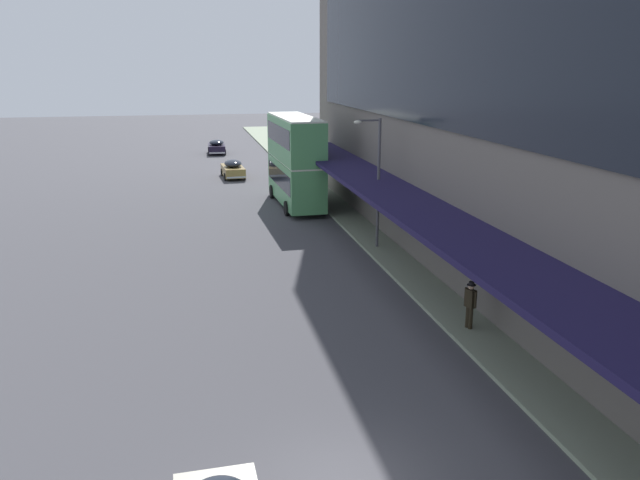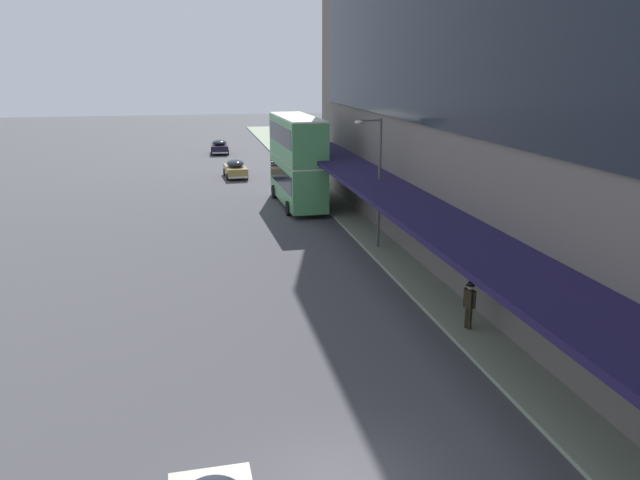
% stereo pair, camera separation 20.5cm
% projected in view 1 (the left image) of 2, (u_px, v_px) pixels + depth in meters
% --- Properties ---
extents(transit_bus_kerbside_front, '(2.87, 9.26, 6.36)m').
position_uv_depth(transit_bus_kerbside_front, '(295.00, 158.00, 44.07)').
color(transit_bus_kerbside_front, '#4F985B').
rests_on(transit_bus_kerbside_front, ground).
extents(sedan_trailing_near, '(2.09, 4.28, 1.61)m').
position_uv_depth(sedan_trailing_near, '(217.00, 147.00, 71.15)').
color(sedan_trailing_near, black).
rests_on(sedan_trailing_near, ground).
extents(sedan_far_back, '(2.05, 4.40, 1.63)m').
position_uv_depth(sedan_far_back, '(233.00, 169.00, 56.05)').
color(sedan_far_back, olive).
rests_on(sedan_far_back, ground).
extents(pedestrian_at_kerb, '(0.36, 0.59, 1.86)m').
position_uv_depth(pedestrian_at_kerb, '(470.00, 303.00, 23.44)').
color(pedestrian_at_kerb, black).
rests_on(pedestrian_at_kerb, sidewalk_kerb).
extents(street_lamp, '(1.50, 0.28, 6.97)m').
position_uv_depth(street_lamp, '(376.00, 174.00, 33.26)').
color(street_lamp, '#4C4C51').
rests_on(street_lamp, sidewalk_kerb).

